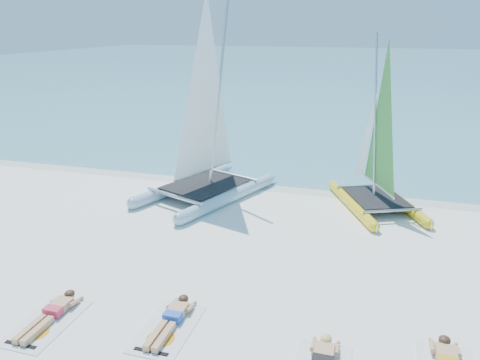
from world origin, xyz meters
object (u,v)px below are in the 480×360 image
object	(u,v)px
sunbather_b	(172,318)
towel_a	(47,322)
catamaran_yellow	(375,151)
sunbather_a	(52,313)
towel_b	(168,328)
catamaran_blue	(206,136)

from	to	relation	value
sunbather_b	towel_a	bearing A→B (deg)	-163.91
catamaran_yellow	sunbather_a	xyz separation A→B (m)	(-6.21, -8.76, -1.70)
towel_a	sunbather_a	bearing A→B (deg)	90.00
towel_a	towel_b	distance (m)	2.54
towel_b	sunbather_b	world-z (taller)	sunbather_b
sunbather_a	sunbather_b	size ratio (longest dim) A/B	1.00
catamaran_blue	towel_a	xyz separation A→B (m)	(-0.57, -8.04, -2.17)
catamaran_yellow	towel_a	xyz separation A→B (m)	(-6.21, -8.96, -1.81)
catamaran_yellow	towel_a	bearing A→B (deg)	-148.77
catamaran_yellow	sunbather_a	bearing A→B (deg)	-149.35
towel_b	sunbather_a	bearing A→B (deg)	-172.38
catamaran_blue	sunbather_b	distance (m)	7.84
sunbather_a	towel_b	distance (m)	2.51
catamaran_yellow	towel_b	distance (m)	9.40
catamaran_blue	towel_b	xyz separation A→B (m)	(1.91, -7.51, -2.17)
towel_b	sunbather_b	size ratio (longest dim) A/B	1.07
catamaran_blue	catamaran_yellow	xyz separation A→B (m)	(5.64, 0.92, -0.36)
catamaran_yellow	sunbather_b	xyz separation A→B (m)	(-3.73, -8.24, -1.70)
towel_b	towel_a	bearing A→B (deg)	-168.08
catamaran_blue	towel_a	world-z (taller)	catamaran_blue
catamaran_yellow	towel_a	world-z (taller)	catamaran_yellow
catamaran_yellow	towel_b	bearing A→B (deg)	-137.88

